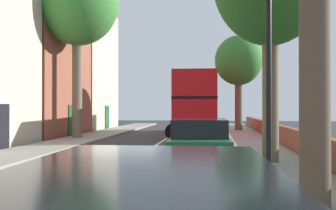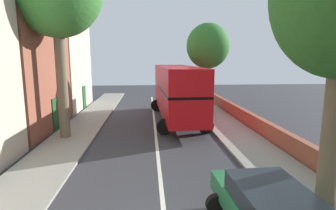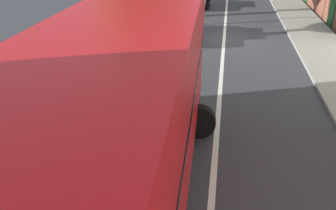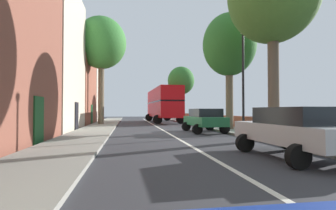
# 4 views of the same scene
# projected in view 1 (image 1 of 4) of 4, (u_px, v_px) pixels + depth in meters

# --- Properties ---
(ground_plane) EXTENTS (84.00, 84.00, 0.00)m
(ground_plane) POSITION_uv_depth(u_px,v_px,m) (120.00, 169.00, 11.28)
(ground_plane) COLOR #333338
(road_centre_line) EXTENTS (0.16, 54.00, 0.01)m
(road_centre_line) POSITION_uv_depth(u_px,v_px,m) (120.00, 169.00, 11.28)
(road_centre_line) COLOR silver
(road_centre_line) RESTS_ON ground
(sidewalk_right) EXTENTS (2.60, 60.00, 0.12)m
(sidewalk_right) POSITION_uv_depth(u_px,v_px,m) (281.00, 171.00, 10.66)
(sidewalk_right) COLOR gray
(sidewalk_right) RESTS_ON ground
(boundary_wall_right) EXTENTS (0.36, 54.00, 1.01)m
(boundary_wall_right) POSITION_uv_depth(u_px,v_px,m) (335.00, 157.00, 10.47)
(boundary_wall_right) COLOR brown
(boundary_wall_right) RESTS_ON ground
(double_decker_bus) EXTENTS (3.82, 11.44, 4.06)m
(double_decker_bus) POSITION_uv_depth(u_px,v_px,m) (196.00, 102.00, 25.19)
(double_decker_bus) COLOR red
(double_decker_bus) RESTS_ON ground
(parked_car_green_right_2) EXTENTS (2.52, 4.26, 1.59)m
(parked_car_green_right_2) POSITION_uv_depth(u_px,v_px,m) (200.00, 141.00, 11.22)
(parked_car_green_right_2) COLOR #1E6038
(parked_car_green_right_2) RESTS_ON ground
(street_tree_left_2) EXTENTS (5.00, 5.00, 10.90)m
(street_tree_left_2) POSITION_uv_depth(u_px,v_px,m) (77.00, 3.00, 21.82)
(street_tree_left_2) COLOR brown
(street_tree_left_2) RESTS_ON sidewalk_left
(street_tree_right_3) EXTENTS (3.80, 3.80, 7.62)m
(street_tree_right_3) POSITION_uv_depth(u_px,v_px,m) (238.00, 61.00, 28.99)
(street_tree_right_3) COLOR brown
(street_tree_right_3) RESTS_ON sidewalk_right
(lamppost_right) EXTENTS (0.32, 0.32, 6.31)m
(lamppost_right) POSITION_uv_depth(u_px,v_px,m) (269.00, 33.00, 9.00)
(lamppost_right) COLOR black
(lamppost_right) RESTS_ON sidewalk_right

